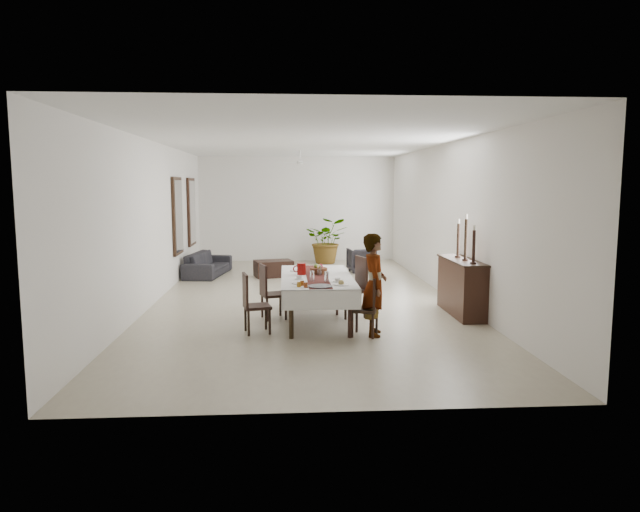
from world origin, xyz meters
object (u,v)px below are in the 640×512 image
at_px(woman, 374,285).
at_px(dining_table_top, 317,278).
at_px(sideboard_body, 461,288).
at_px(sofa, 208,264).
at_px(red_pitcher, 301,269).

bearing_deg(woman, dining_table_top, 46.07).
height_order(dining_table_top, sideboard_body, sideboard_body).
bearing_deg(dining_table_top, sofa, 116.31).
height_order(dining_table_top, woman, woman).
bearing_deg(sideboard_body, sofa, 136.82).
xyz_separation_m(dining_table_top, sofa, (-2.53, 5.17, -0.45)).
distance_m(woman, sofa, 7.08).
relative_size(red_pitcher, sideboard_body, 0.13).
height_order(red_pitcher, sideboard_body, red_pitcher).
bearing_deg(sofa, red_pitcher, -146.69).
xyz_separation_m(sideboard_body, sofa, (-5.18, 4.86, -0.19)).
relative_size(dining_table_top, sideboard_body, 1.52).
distance_m(red_pitcher, sideboard_body, 2.94).
bearing_deg(red_pitcher, sofa, 114.39).
xyz_separation_m(red_pitcher, sofa, (-2.28, 5.02, -0.59)).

